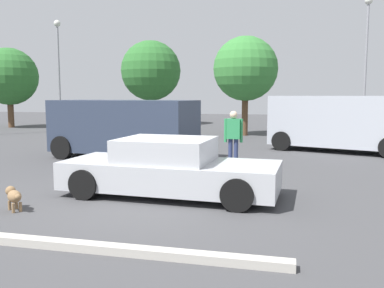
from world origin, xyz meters
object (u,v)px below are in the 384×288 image
sedan_foreground (170,169)px  suv_dark (124,127)px  dog (14,196)px  light_post_far (367,44)px  van_white (339,122)px  pedestrian (233,134)px  light_post_mid (58,56)px

sedan_foreground → suv_dark: 5.68m
dog → light_post_far: size_ratio=0.07×
van_white → pedestrian: 5.66m
pedestrian → light_post_mid: 19.75m
light_post_mid → light_post_far: (19.80, 0.25, 0.30)m
van_white → sedan_foreground: bearing=-98.7°
sedan_foreground → van_white: bearing=65.4°
sedan_foreground → pedestrian: 4.06m
suv_dark → light_post_mid: 16.57m
pedestrian → light_post_far: 15.45m
dog → light_post_mid: bearing=-23.6°
sedan_foreground → van_white: (4.36, 8.39, 0.59)m
light_post_mid → light_post_far: light_post_far is taller
light_post_mid → sedan_foreground: bearing=-53.0°
sedan_foreground → light_post_far: light_post_far is taller
dog → light_post_mid: size_ratio=0.07×
dog → pedestrian: (3.38, 5.79, 0.74)m
dog → suv_dark: 6.68m
pedestrian → light_post_mid: light_post_mid is taller
van_white → light_post_far: bearing=94.7°
dog → pedestrian: size_ratio=0.31×
dog → van_white: bearing=-86.3°
sedan_foreground → dog: sedan_foreground is taller
suv_dark → pedestrian: suv_dark is taller
sedan_foreground → light_post_mid: (-13.10, 17.40, 4.26)m
sedan_foreground → pedestrian: size_ratio=2.77×
pedestrian → sedan_foreground: bearing=165.9°
suv_dark → light_post_mid: size_ratio=0.71×
suv_dark → pedestrian: 3.99m
sedan_foreground → dog: 3.14m
light_post_far → sedan_foreground: bearing=-110.8°
sedan_foreground → light_post_far: (6.70, 17.64, 4.56)m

